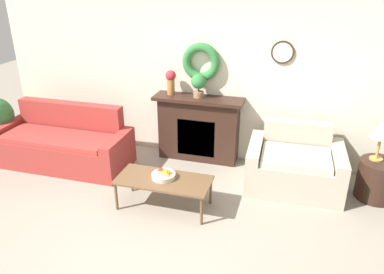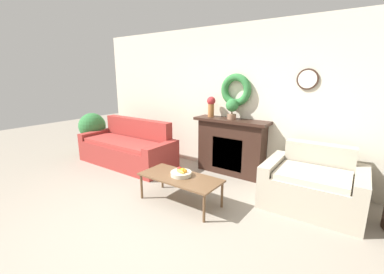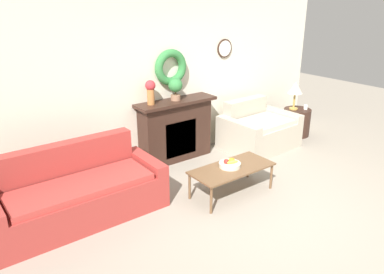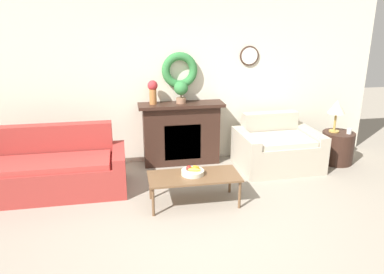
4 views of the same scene
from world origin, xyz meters
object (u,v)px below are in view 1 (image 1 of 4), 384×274
Objects in this scene: fireplace at (199,128)px; table_lamp at (382,131)px; loveseat_right at (294,166)px; fruit_bowl at (164,175)px; coffee_table at (164,182)px; potted_plant_on_mantel at (199,84)px; vase_on_mantel_left at (171,80)px; side_table_by_loveseat at (378,180)px; couch_left at (63,144)px.

table_lamp is (2.54, -0.40, 0.42)m from fireplace.
fruit_bowl is at bearing -150.13° from loveseat_right.
loveseat_right reaches higher than coffee_table.
potted_plant_on_mantel is (0.07, 1.41, 0.81)m from fruit_bowl.
potted_plant_on_mantel is at bearing -2.53° from vase_on_mantel_left.
loveseat_right is 2.46× the size of table_lamp.
fireplace reaches higher than loveseat_right.
vase_on_mantel_left is at bearing 171.39° from side_table_by_loveseat.
vase_on_mantel_left reaches higher than potted_plant_on_mantel.
coffee_table is 2.23× the size of table_lamp.
potted_plant_on_mantel is (0.45, -0.02, -0.01)m from vase_on_mantel_left.
vase_on_mantel_left is at bearing 177.47° from potted_plant_on_mantel.
side_table_by_loveseat reaches higher than coffee_table.
loveseat_right is (1.52, -0.45, -0.21)m from fireplace.
couch_left is 4.59m from table_lamp.
loveseat_right is at bearing 31.70° from fruit_bowl.
coffee_table is 1.76m from vase_on_mantel_left.
loveseat_right reaches higher than fruit_bowl.
fruit_bowl is 2.84m from table_lamp.
table_lamp is at bearing -8.73° from potted_plant_on_mantel.
fireplace is at bearing 161.85° from loveseat_right.
side_table_by_loveseat is at bearing 3.35° from couch_left.
vase_on_mantel_left reaches higher than fruit_bowl.
table_lamp is 2.58m from potted_plant_on_mantel.
vase_on_mantel_left is (-2.99, 0.41, 0.32)m from table_lamp.
fireplace is 2.65m from side_table_by_loveseat.
vase_on_mantel_left is at bearing 105.01° from fruit_bowl.
fruit_bowl is (-0.07, -1.43, -0.08)m from fireplace.
fruit_bowl is 0.79× the size of vase_on_mantel_left.
table_lamp is at bearing -9.05° from fireplace.
potted_plant_on_mantel is at bearing 170.35° from side_table_by_loveseat.
table_lamp is 1.48× the size of potted_plant_on_mantel.
fireplace reaches higher than coffee_table.
side_table_by_loveseat is 3.25m from vase_on_mantel_left.
vase_on_mantel_left is at bearing 172.20° from table_lamp.
vase_on_mantel_left reaches higher than couch_left.
side_table_by_loveseat is 0.68m from table_lamp.
couch_left is 1.76× the size of coffee_table.
fruit_bowl is at bearing -19.58° from couch_left.
vase_on_mantel_left reaches higher than table_lamp.
table_lamp reaches higher than side_table_by_loveseat.
vase_on_mantel_left is at bearing 25.86° from couch_left.
side_table_by_loveseat is (1.08, -0.01, -0.05)m from loveseat_right.
fireplace is 2.59× the size of table_lamp.
fruit_bowl is at bearing -158.57° from table_lamp.
coffee_table is (-0.06, -1.46, -0.16)m from fireplace.
vase_on_mantel_left is at bearing 165.30° from loveseat_right.
table_lamp is (2.60, 1.02, 0.50)m from fruit_bowl.
table_lamp is at bearing 0.50° from loveseat_right.
fireplace is 4.59× the size of fruit_bowl.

